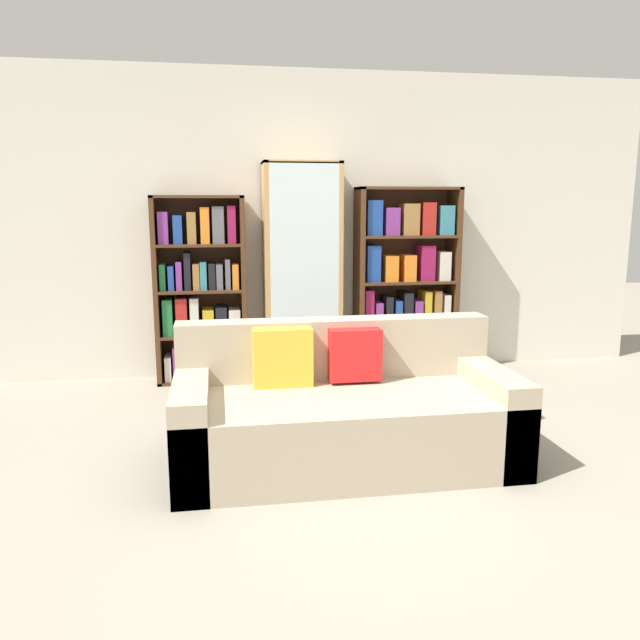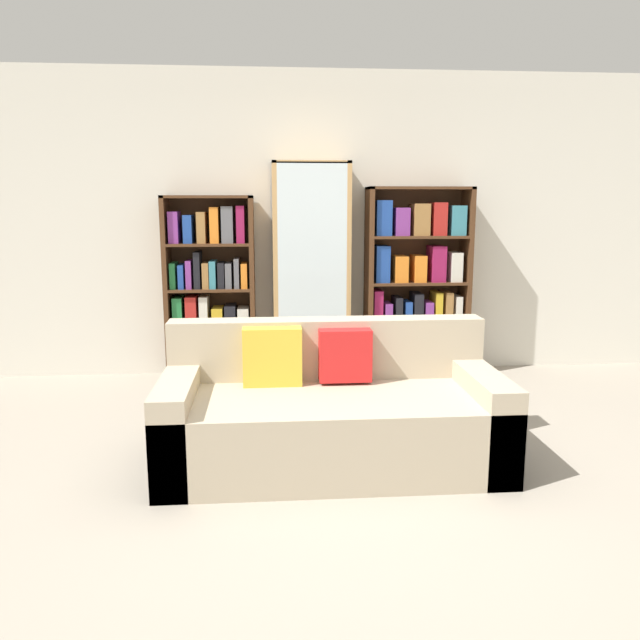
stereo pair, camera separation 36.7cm
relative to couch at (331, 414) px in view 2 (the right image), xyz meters
The scene contains 7 objects.
ground_plane 0.53m from the couch, 82.02° to the right, with size 16.00×16.00×0.00m, color gray.
wall_back 2.38m from the couch, 88.34° to the left, with size 6.51×0.06×2.70m.
couch is the anchor object (origin of this frame).
bookshelf_left 2.17m from the couch, 114.51° to the left, with size 0.78×0.32×1.61m.
display_cabinet 2.02m from the couch, 89.70° to the left, with size 0.67×0.36×1.90m.
bookshelf_right 2.21m from the couch, 63.46° to the left, with size 0.92×0.32×1.69m.
wine_bottle 1.52m from the couch, 75.31° to the left, with size 0.08×0.08×0.39m.
Camera 2 is at (-0.42, -3.13, 1.55)m, focal length 35.00 mm.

